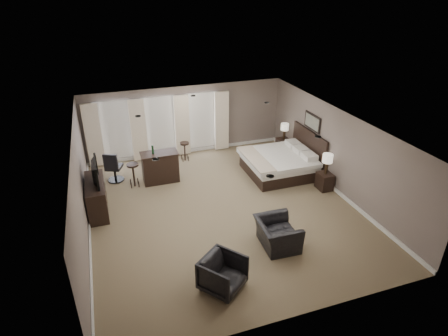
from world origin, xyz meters
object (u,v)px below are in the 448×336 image
object	(u,v)px
armchair_near	(277,230)
bar_stool_left	(134,175)
bed	(280,154)
dresser	(97,197)
bar_counter	(160,167)
bar_stool_right	(185,151)
lamp_far	(284,132)
lamp_near	(327,164)
armchair_far	(223,272)
nightstand_far	(283,146)
desk_chair	(114,166)
nightstand_near	(325,181)
tv	(94,180)

from	to	relation	value
armchair_near	bar_stool_left	size ratio (longest dim) A/B	1.38
bed	dresser	bearing A→B (deg)	-175.74
bar_counter	bar_stool_left	world-z (taller)	bar_counter
dresser	bar_stool_right	bearing A→B (deg)	38.27
bar_stool_right	lamp_far	bearing A→B (deg)	-9.36
lamp_near	armchair_far	xyz separation A→B (m)	(-4.47, -3.05, -0.45)
dresser	armchair_near	distance (m)	5.23
lamp_far	dresser	size ratio (longest dim) A/B	0.38
nightstand_far	bar_stool_right	distance (m)	3.78
nightstand_far	armchair_near	size ratio (longest dim) A/B	0.54
bar_stool_left	desk_chair	size ratio (longest dim) A/B	0.75
bed	bar_stool_left	xyz separation A→B (m)	(-4.86, 0.70, -0.32)
armchair_near	nightstand_near	bearing A→B (deg)	-49.45
lamp_near	dresser	bearing A→B (deg)	171.77
nightstand_near	tv	bearing A→B (deg)	171.77
desk_chair	dresser	bearing A→B (deg)	93.95
tv	armchair_near	xyz separation A→B (m)	(4.21, -3.11, -0.54)
nightstand_near	dresser	distance (m)	6.99
dresser	desk_chair	bearing A→B (deg)	70.47
bar_stool_right	bed	bearing A→B (deg)	-36.00
bed	bar_stool_left	distance (m)	4.92
lamp_far	bar_stool_right	size ratio (longest dim) A/B	0.88
tv	desk_chair	bearing A→B (deg)	-19.53
nightstand_far	dresser	bearing A→B (deg)	-164.65
armchair_far	nightstand_far	bearing A→B (deg)	14.51
lamp_near	dresser	world-z (taller)	lamp_near
nightstand_far	bar_stool_left	world-z (taller)	bar_stool_left
lamp_far	desk_chair	world-z (taller)	lamp_far
bed	lamp_far	distance (m)	1.71
bed	bar_stool_left	bearing A→B (deg)	171.78
nightstand_far	bed	bearing A→B (deg)	-121.54
bar_stool_left	bar_counter	bearing A→B (deg)	3.64
lamp_far	armchair_far	size ratio (longest dim) A/B	0.72
dresser	armchair_far	xyz separation A→B (m)	(2.45, -4.05, -0.04)
dresser	armchair_far	distance (m)	4.74
bar_counter	nightstand_far	bearing A→B (deg)	8.10
bed	bar_stool_right	world-z (taller)	bed
armchair_far	lamp_far	bearing A→B (deg)	14.51
nightstand_far	armchair_near	world-z (taller)	armchair_near
bed	desk_chair	xyz separation A→B (m)	(-5.41, 1.29, -0.19)
bar_stool_left	bar_stool_right	size ratio (longest dim) A/B	1.12
lamp_far	dresser	world-z (taller)	lamp_far
nightstand_near	lamp_near	xyz separation A→B (m)	(0.00, 0.00, 0.61)
armchair_near	tv	bearing A→B (deg)	56.21
nightstand_near	nightstand_far	xyz separation A→B (m)	(0.00, 2.90, 0.02)
tv	armchair_far	distance (m)	4.77
bar_stool_right	desk_chair	world-z (taller)	desk_chair
lamp_far	bar_stool_left	bearing A→B (deg)	-172.58
bar_counter	bar_stool_right	world-z (taller)	bar_counter
dresser	bar_stool_right	world-z (taller)	dresser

